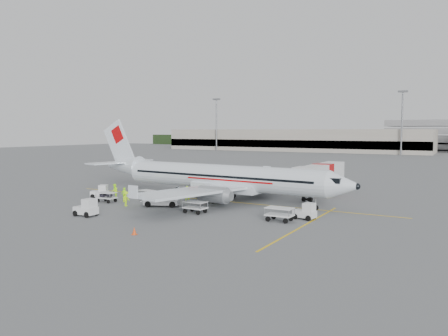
{
  "coord_description": "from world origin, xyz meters",
  "views": [
    {
      "loc": [
        26.77,
        -44.89,
        8.41
      ],
      "look_at": [
        0.0,
        2.0,
        3.8
      ],
      "focal_mm": 35.0,
      "sensor_mm": 36.0,
      "label": 1
    }
  ],
  "objects_px": {
    "tug_fore": "(305,211)",
    "tug_mid": "(86,207)",
    "jet_bridge": "(323,180)",
    "tug_aft": "(100,191)",
    "belt_loader": "(162,194)",
    "aircraft": "(221,160)"
  },
  "relations": [
    {
      "from": "tug_mid",
      "to": "jet_bridge",
      "type": "bearing_deg",
      "value": 56.37
    },
    {
      "from": "aircraft",
      "to": "tug_aft",
      "type": "bearing_deg",
      "value": -155.48
    },
    {
      "from": "aircraft",
      "to": "belt_loader",
      "type": "bearing_deg",
      "value": -116.23
    },
    {
      "from": "aircraft",
      "to": "tug_aft",
      "type": "distance_m",
      "value": 16.04
    },
    {
      "from": "aircraft",
      "to": "tug_mid",
      "type": "relative_size",
      "value": 15.67
    },
    {
      "from": "tug_aft",
      "to": "jet_bridge",
      "type": "bearing_deg",
      "value": 4.87
    },
    {
      "from": "belt_loader",
      "to": "tug_aft",
      "type": "distance_m",
      "value": 10.76
    },
    {
      "from": "belt_loader",
      "to": "tug_fore",
      "type": "height_order",
      "value": "belt_loader"
    },
    {
      "from": "belt_loader",
      "to": "tug_mid",
      "type": "xyz_separation_m",
      "value": [
        -3.05,
        -8.19,
        -0.5
      ]
    },
    {
      "from": "jet_bridge",
      "to": "tug_fore",
      "type": "bearing_deg",
      "value": -77.82
    },
    {
      "from": "belt_loader",
      "to": "tug_aft",
      "type": "relative_size",
      "value": 2.42
    },
    {
      "from": "aircraft",
      "to": "jet_bridge",
      "type": "distance_m",
      "value": 14.18
    },
    {
      "from": "tug_fore",
      "to": "tug_aft",
      "type": "bearing_deg",
      "value": -172.03
    },
    {
      "from": "tug_mid",
      "to": "aircraft",
      "type": "bearing_deg",
      "value": 64.42
    },
    {
      "from": "belt_loader",
      "to": "tug_aft",
      "type": "height_order",
      "value": "belt_loader"
    },
    {
      "from": "belt_loader",
      "to": "aircraft",
      "type": "bearing_deg",
      "value": 36.12
    },
    {
      "from": "tug_fore",
      "to": "tug_mid",
      "type": "height_order",
      "value": "tug_mid"
    },
    {
      "from": "tug_fore",
      "to": "jet_bridge",
      "type": "bearing_deg",
      "value": 109.08
    },
    {
      "from": "tug_fore",
      "to": "belt_loader",
      "type": "bearing_deg",
      "value": -168.16
    },
    {
      "from": "tug_mid",
      "to": "tug_aft",
      "type": "height_order",
      "value": "tug_mid"
    },
    {
      "from": "belt_loader",
      "to": "tug_aft",
      "type": "xyz_separation_m",
      "value": [
        -10.68,
        1.11,
        -0.56
      ]
    },
    {
      "from": "tug_aft",
      "to": "belt_loader",
      "type": "bearing_deg",
      "value": -34.55
    }
  ]
}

